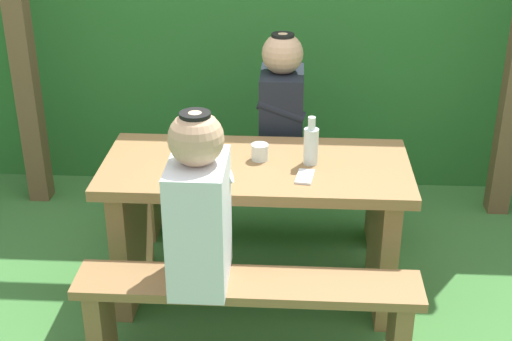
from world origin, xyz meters
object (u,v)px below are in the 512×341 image
person_black_coat (282,107)px  cell_phone (305,177)px  person_white_shirt (199,206)px  bench_near (248,307)px  bottle_right (311,144)px  drinking_glass (260,152)px  bottle_left (203,138)px  bench_far (262,185)px  picnic_table (256,207)px

person_black_coat → cell_phone: 0.70m
person_white_shirt → bench_near: bearing=-1.0°
person_black_coat → cell_phone: person_black_coat is taller
bench_near → bottle_right: (0.25, 0.57, 0.48)m
bottle_right → bench_near: bearing=-113.3°
bottle_right → drinking_glass: bearing=173.3°
bench_near → bottle_left: bearing=111.3°
bench_far → drinking_glass: drinking_glass is taller
bench_near → person_white_shirt: person_white_shirt is taller
bottle_right → cell_phone: (-0.03, -0.15, -0.09)m
person_white_shirt → bottle_right: bearing=52.7°
bottle_left → bottle_right: 0.50m
cell_phone → bench_near: bearing=-109.8°
drinking_glass → bottle_left: bearing=172.5°
bench_far → cell_phone: 0.82m
bottle_left → bottle_right: bearing=-7.1°
bottle_left → person_white_shirt: bearing=-84.5°
bottle_right → person_white_shirt: bearing=-127.3°
bottle_left → cell_phone: bottle_left is taller
bench_near → bench_far: bearing=90.0°
bench_far → bottle_right: bottle_right is taller
bench_far → drinking_glass: (0.01, -0.51, 0.43)m
person_black_coat → bottle_left: size_ratio=3.31×
cell_phone → bench_far: bearing=115.7°
person_black_coat → bottle_left: (-0.35, -0.47, 0.02)m
picnic_table → cell_phone: (0.22, -0.13, 0.23)m
bench_far → cell_phone: (0.22, -0.69, 0.39)m
bench_near → person_black_coat: person_black_coat is taller
person_white_shirt → cell_phone: (0.41, 0.42, -0.07)m
drinking_glass → bottle_right: bearing=-6.7°
person_black_coat → drinking_glass: (-0.09, -0.51, -0.03)m
bench_far → person_black_coat: person_black_coat is taller
picnic_table → bottle_left: bottle_left is taller
person_white_shirt → bottle_left: 0.64m
drinking_glass → bottle_left: size_ratio=0.37×
picnic_table → drinking_glass: 0.27m
bottle_left → drinking_glass: bearing=-7.5°
bench_near → person_black_coat: size_ratio=1.95×
bench_far → bottle_left: (-0.25, -0.47, 0.48)m
bench_near → drinking_glass: drinking_glass is taller
drinking_glass → person_black_coat: bearing=80.4°
bottle_right → cell_phone: bottle_right is taller
bottle_right → bottle_left: bearing=172.9°
bench_far → drinking_glass: 0.66m
person_white_shirt → bottle_right: 0.72m
person_white_shirt → person_black_coat: bearing=75.4°
drinking_glass → bench_far: bearing=91.7°
person_white_shirt → bottle_left: person_white_shirt is taller
bench_near → bottle_left: bottle_left is taller
bottle_right → picnic_table: bearing=-175.6°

